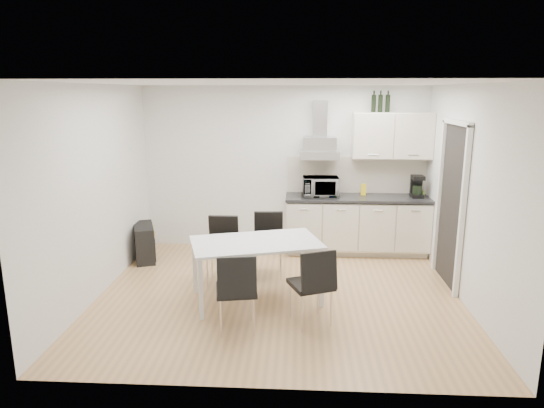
{
  "coord_description": "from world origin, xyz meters",
  "views": [
    {
      "loc": [
        0.24,
        -5.71,
        2.51
      ],
      "look_at": [
        -0.1,
        0.33,
        1.1
      ],
      "focal_mm": 32.0,
      "sensor_mm": 36.0,
      "label": 1
    }
  ],
  "objects_px": {
    "chair_far_right": "(268,246)",
    "kitchenette": "(359,201)",
    "chair_far_left": "(222,251)",
    "chair_near_left": "(236,291)",
    "dining_table": "(256,247)",
    "chair_near_right": "(311,285)",
    "floor_speaker": "(223,236)",
    "guitar_amp": "(144,242)"
  },
  "relations": [
    {
      "from": "chair_near_right",
      "to": "guitar_amp",
      "type": "height_order",
      "value": "chair_near_right"
    },
    {
      "from": "chair_near_right",
      "to": "floor_speaker",
      "type": "bearing_deg",
      "value": 94.95
    },
    {
      "from": "guitar_amp",
      "to": "chair_far_left",
      "type": "bearing_deg",
      "value": -52.34
    },
    {
      "from": "chair_near_right",
      "to": "chair_near_left",
      "type": "bearing_deg",
      "value": 171.37
    },
    {
      "from": "chair_far_left",
      "to": "chair_near_left",
      "type": "distance_m",
      "value": 1.35
    },
    {
      "from": "kitchenette",
      "to": "chair_far_left",
      "type": "relative_size",
      "value": 2.86
    },
    {
      "from": "chair_near_right",
      "to": "guitar_amp",
      "type": "bearing_deg",
      "value": 119.3
    },
    {
      "from": "kitchenette",
      "to": "floor_speaker",
      "type": "xyz_separation_m",
      "value": [
        -2.19,
        0.17,
        -0.66
      ]
    },
    {
      "from": "chair_near_right",
      "to": "guitar_amp",
      "type": "relative_size",
      "value": 1.25
    },
    {
      "from": "chair_near_right",
      "to": "floor_speaker",
      "type": "distance_m",
      "value": 2.99
    },
    {
      "from": "floor_speaker",
      "to": "kitchenette",
      "type": "bearing_deg",
      "value": 9.18
    },
    {
      "from": "chair_far_right",
      "to": "kitchenette",
      "type": "bearing_deg",
      "value": -144.25
    },
    {
      "from": "chair_near_right",
      "to": "floor_speaker",
      "type": "relative_size",
      "value": 2.56
    },
    {
      "from": "guitar_amp",
      "to": "floor_speaker",
      "type": "distance_m",
      "value": 1.3
    },
    {
      "from": "chair_far_left",
      "to": "chair_near_left",
      "type": "bearing_deg",
      "value": 106.03
    },
    {
      "from": "chair_far_right",
      "to": "guitar_amp",
      "type": "height_order",
      "value": "chair_far_right"
    },
    {
      "from": "chair_near_left",
      "to": "guitar_amp",
      "type": "height_order",
      "value": "chair_near_left"
    },
    {
      "from": "guitar_amp",
      "to": "floor_speaker",
      "type": "xyz_separation_m",
      "value": [
        1.09,
        0.71,
        -0.1
      ]
    },
    {
      "from": "chair_near_left",
      "to": "chair_far_right",
      "type": "bearing_deg",
      "value": 70.87
    },
    {
      "from": "chair_far_right",
      "to": "chair_near_right",
      "type": "height_order",
      "value": "same"
    },
    {
      "from": "dining_table",
      "to": "chair_far_left",
      "type": "bearing_deg",
      "value": 116.6
    },
    {
      "from": "chair_far_left",
      "to": "dining_table",
      "type": "bearing_deg",
      "value": 133.97
    },
    {
      "from": "chair_near_left",
      "to": "guitar_amp",
      "type": "bearing_deg",
      "value": 117.97
    },
    {
      "from": "chair_near_left",
      "to": "chair_near_right",
      "type": "relative_size",
      "value": 1.0
    },
    {
      "from": "chair_far_left",
      "to": "guitar_amp",
      "type": "xyz_separation_m",
      "value": [
        -1.32,
        0.83,
        -0.17
      ]
    },
    {
      "from": "chair_near_left",
      "to": "kitchenette",
      "type": "bearing_deg",
      "value": 48.83
    },
    {
      "from": "chair_near_right",
      "to": "chair_far_left",
      "type": "bearing_deg",
      "value": 113.61
    },
    {
      "from": "kitchenette",
      "to": "floor_speaker",
      "type": "bearing_deg",
      "value": 175.68
    },
    {
      "from": "dining_table",
      "to": "chair_far_left",
      "type": "height_order",
      "value": "chair_far_left"
    },
    {
      "from": "dining_table",
      "to": "chair_near_left",
      "type": "xyz_separation_m",
      "value": [
        -0.14,
        -0.77,
        -0.24
      ]
    },
    {
      "from": "guitar_amp",
      "to": "kitchenette",
      "type": "bearing_deg",
      "value": -10.84
    },
    {
      "from": "chair_far_left",
      "to": "chair_far_right",
      "type": "distance_m",
      "value": 0.66
    },
    {
      "from": "chair_near_left",
      "to": "guitar_amp",
      "type": "distance_m",
      "value": 2.72
    },
    {
      "from": "dining_table",
      "to": "chair_near_left",
      "type": "height_order",
      "value": "chair_near_left"
    },
    {
      "from": "dining_table",
      "to": "guitar_amp",
      "type": "bearing_deg",
      "value": 126.39
    },
    {
      "from": "chair_far_left",
      "to": "chair_near_left",
      "type": "xyz_separation_m",
      "value": [
        0.36,
        -1.3,
        0.0
      ]
    },
    {
      "from": "guitar_amp",
      "to": "floor_speaker",
      "type": "relative_size",
      "value": 2.05
    },
    {
      "from": "chair_far_left",
      "to": "chair_near_right",
      "type": "xyz_separation_m",
      "value": [
        1.16,
        -1.1,
        0.0
      ]
    },
    {
      "from": "chair_far_right",
      "to": "chair_near_left",
      "type": "relative_size",
      "value": 1.0
    },
    {
      "from": "kitchenette",
      "to": "chair_near_right",
      "type": "relative_size",
      "value": 2.86
    },
    {
      "from": "chair_near_left",
      "to": "dining_table",
      "type": "bearing_deg",
      "value": 69.34
    },
    {
      "from": "kitchenette",
      "to": "guitar_amp",
      "type": "distance_m",
      "value": 3.37
    }
  ]
}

